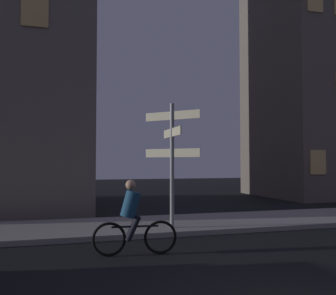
% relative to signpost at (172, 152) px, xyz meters
% --- Properties ---
extents(sidewalk_kerb, '(40.00, 3.13, 0.14)m').
position_rel_signpost_xyz_m(sidewalk_kerb, '(-0.04, 0.93, -2.21)').
color(sidewalk_kerb, '#9E9991').
rests_on(sidewalk_kerb, ground_plane).
extents(signpost, '(1.26, 1.65, 3.53)m').
position_rel_signpost_xyz_m(signpost, '(0.00, 0.00, 0.00)').
color(signpost, gray).
rests_on(signpost, sidewalk_kerb).
extents(cyclist, '(1.82, 0.36, 1.61)m').
position_rel_signpost_xyz_m(cyclist, '(-1.53, -2.19, -1.54)').
color(cyclist, black).
rests_on(cyclist, ground_plane).
extents(building_right_block, '(8.00, 6.64, 19.23)m').
position_rel_signpost_xyz_m(building_right_block, '(12.24, 8.56, 7.33)').
color(building_right_block, '#6B6056').
rests_on(building_right_block, ground_plane).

